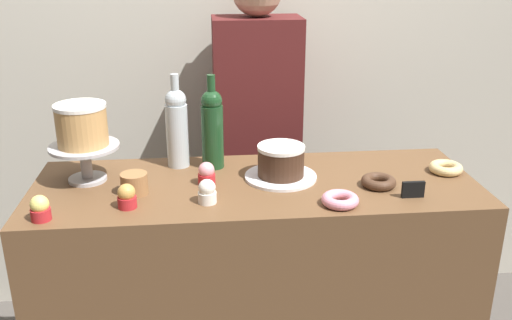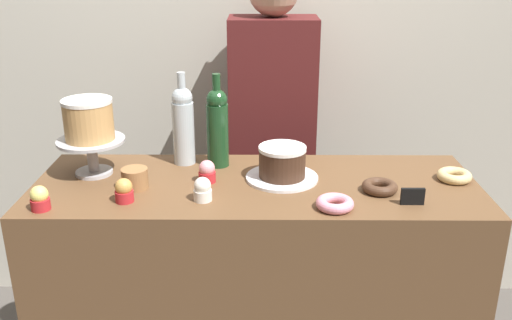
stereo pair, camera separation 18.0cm
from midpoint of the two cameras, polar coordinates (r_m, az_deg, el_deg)
back_wall at (r=2.54m, az=2.21°, el=12.65°), size 6.00×0.05×2.60m
display_counter at (r=2.06m, az=2.58°, el=-14.53°), size 1.45×0.53×0.94m
cake_stand_pedestal at (r=1.92m, az=-13.79°, el=0.91°), size 0.22×0.22×0.12m
white_layer_cake at (r=1.89m, az=-14.06°, el=3.97°), size 0.16×0.16×0.14m
silver_serving_platter at (r=1.86m, az=5.42°, el=-1.85°), size 0.24×0.24×0.01m
chocolate_round_cake at (r=1.84m, az=5.48°, el=-0.21°), size 0.16×0.16×0.10m
wine_bottle_green at (r=1.93m, az=-1.28°, el=3.44°), size 0.08×0.08×0.33m
wine_bottle_clear at (r=1.96m, az=-4.80°, el=3.64°), size 0.08×0.08×0.33m
cupcake_lemon at (r=1.72m, az=-18.34°, el=-3.81°), size 0.06×0.06×0.07m
cupcake_strawberry at (r=1.82m, az=-2.19°, el=-1.27°), size 0.06×0.06×0.07m
cupcake_caramel at (r=1.71m, az=-10.35°, el=-3.16°), size 0.06×0.06×0.07m
cupcake_vanilla at (r=1.69m, az=-2.42°, el=-3.09°), size 0.06×0.06×0.07m
donut_chocolate at (r=1.82m, az=15.23°, el=-2.70°), size 0.11×0.11×0.03m
donut_glazed at (r=1.98m, az=21.97°, el=-1.54°), size 0.11×0.11×0.03m
donut_pink at (r=1.68m, az=11.07°, el=-4.42°), size 0.11×0.11×0.03m
cookie_stack at (r=1.80m, az=-9.43°, el=-1.92°), size 0.08×0.08×0.07m
price_sign_chalkboard at (r=1.76m, az=18.47°, el=-3.59°), size 0.07×0.01×0.05m
barista_figure at (r=2.43m, az=3.74°, el=1.02°), size 0.36×0.22×1.60m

